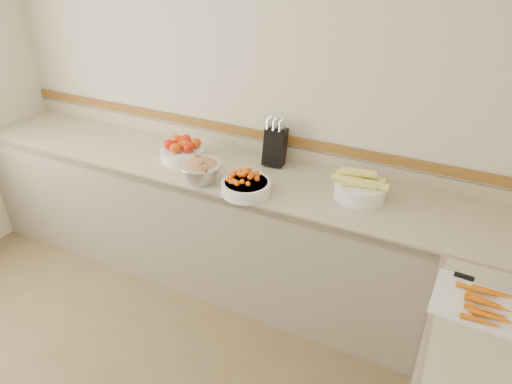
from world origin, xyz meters
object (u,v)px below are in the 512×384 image
at_px(knife_block, 275,145).
at_px(corn_bowl, 360,187).
at_px(tomato_bowl, 183,150).
at_px(cherry_tomato_bowl, 246,185).
at_px(cutting_board, 483,304).
at_px(rhubarb_bowl, 201,170).

bearing_deg(knife_block, corn_bowl, -16.07).
xyz_separation_m(tomato_bowl, cherry_tomato_bowl, (0.60, -0.22, -0.01)).
height_order(knife_block, tomato_bowl, knife_block).
relative_size(cherry_tomato_bowl, cutting_board, 0.72).
bearing_deg(cutting_board, knife_block, 147.76).
bearing_deg(knife_block, rhubarb_bowl, -125.78).
bearing_deg(corn_bowl, cutting_board, -43.08).
relative_size(corn_bowl, rhubarb_bowl, 1.24).
height_order(rhubarb_bowl, cutting_board, rhubarb_bowl).
distance_m(tomato_bowl, corn_bowl, 1.22).
xyz_separation_m(corn_bowl, cutting_board, (0.70, -0.66, -0.05)).
height_order(tomato_bowl, corn_bowl, corn_bowl).
height_order(tomato_bowl, cutting_board, tomato_bowl).
height_order(knife_block, rhubarb_bowl, knife_block).
xyz_separation_m(cherry_tomato_bowl, rhubarb_bowl, (-0.31, 0.00, 0.02)).
xyz_separation_m(knife_block, cherry_tomato_bowl, (0.01, -0.43, -0.08)).
bearing_deg(corn_bowl, rhubarb_bowl, -165.17).
bearing_deg(rhubarb_bowl, cutting_board, -14.09).
bearing_deg(cherry_tomato_bowl, knife_block, 90.76).
bearing_deg(tomato_bowl, cutting_board, -18.11).
height_order(knife_block, cutting_board, knife_block).
height_order(corn_bowl, rhubarb_bowl, corn_bowl).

